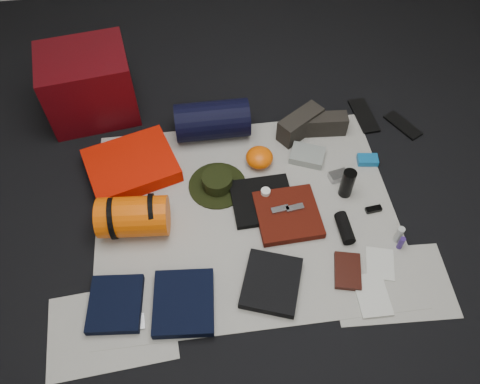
{
  "coord_description": "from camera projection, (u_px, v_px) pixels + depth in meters",
  "views": [
    {
      "loc": [
        -0.21,
        -1.38,
        2.11
      ],
      "look_at": [
        -0.02,
        0.07,
        0.1
      ],
      "focal_mm": 35.0,
      "sensor_mm": 36.0,
      "label": 1
    }
  ],
  "objects": [
    {
      "name": "floor",
      "position": [
        246.0,
        214.0,
        2.54
      ],
      "size": [
        4.5,
        4.5,
        0.02
      ],
      "primitive_type": "cube",
      "color": "black",
      "rests_on": "ground"
    },
    {
      "name": "newspaper_mat",
      "position": [
        246.0,
        213.0,
        2.53
      ],
      "size": [
        1.6,
        1.3,
        0.01
      ],
      "primitive_type": "cube",
      "color": "beige",
      "rests_on": "floor"
    },
    {
      "name": "newspaper_sheet_front_left",
      "position": [
        112.0,
        328.0,
        2.15
      ],
      "size": [
        0.61,
        0.44,
        0.0
      ],
      "primitive_type": "cube",
      "rotation": [
        0.0,
        0.0,
        0.07
      ],
      "color": "beige",
      "rests_on": "floor"
    },
    {
      "name": "newspaper_sheet_front_right",
      "position": [
        391.0,
        283.0,
        2.29
      ],
      "size": [
        0.6,
        0.43,
        0.0
      ],
      "primitive_type": "cube",
      "rotation": [
        0.0,
        0.0,
        -0.05
      ],
      "color": "beige",
      "rests_on": "floor"
    },
    {
      "name": "red_cabinet",
      "position": [
        89.0,
        85.0,
        2.82
      ],
      "size": [
        0.57,
        0.5,
        0.43
      ],
      "primitive_type": "cube",
      "rotation": [
        0.0,
        0.0,
        0.15
      ],
      "color": "#4B050A",
      "rests_on": "floor"
    },
    {
      "name": "sleeping_pad",
      "position": [
        132.0,
        165.0,
        2.66
      ],
      "size": [
        0.58,
        0.52,
        0.09
      ],
      "primitive_type": "cube",
      "rotation": [
        0.0,
        0.0,
        0.3
      ],
      "color": "red",
      "rests_on": "newspaper_mat"
    },
    {
      "name": "stuff_sack",
      "position": [
        133.0,
        217.0,
        2.38
      ],
      "size": [
        0.37,
        0.24,
        0.21
      ],
      "primitive_type": "cylinder",
      "rotation": [
        0.0,
        1.57,
        -0.08
      ],
      "color": "#EF5603",
      "rests_on": "newspaper_mat"
    },
    {
      "name": "sack_strap_left",
      "position": [
        113.0,
        218.0,
        2.37
      ],
      "size": [
        0.02,
        0.22,
        0.22
      ],
      "primitive_type": "cylinder",
      "rotation": [
        0.0,
        1.57,
        0.0
      ],
      "color": "black",
      "rests_on": "newspaper_mat"
    },
    {
      "name": "sack_strap_right",
      "position": [
        153.0,
        214.0,
        2.39
      ],
      "size": [
        0.03,
        0.22,
        0.22
      ],
      "primitive_type": "cylinder",
      "rotation": [
        0.0,
        1.57,
        0.0
      ],
      "color": "black",
      "rests_on": "newspaper_mat"
    },
    {
      "name": "navy_duffel",
      "position": [
        212.0,
        120.0,
        2.77
      ],
      "size": [
        0.44,
        0.23,
        0.23
      ],
      "primitive_type": "cylinder",
      "rotation": [
        0.0,
        1.57,
        0.0
      ],
      "color": "black",
      "rests_on": "newspaper_mat"
    },
    {
      "name": "boonie_brim",
      "position": [
        218.0,
        185.0,
        2.63
      ],
      "size": [
        0.4,
        0.4,
        0.01
      ],
      "primitive_type": "cylinder",
      "rotation": [
        0.0,
        0.0,
        0.25
      ],
      "color": "black",
      "rests_on": "newspaper_mat"
    },
    {
      "name": "boonie_crown",
      "position": [
        217.0,
        181.0,
        2.59
      ],
      "size": [
        0.17,
        0.17,
        0.07
      ],
      "primitive_type": "cylinder",
      "color": "black",
      "rests_on": "boonie_brim"
    },
    {
      "name": "hiking_boot_left",
      "position": [
        300.0,
        124.0,
        2.81
      ],
      "size": [
        0.3,
        0.26,
        0.15
      ],
      "primitive_type": "cube",
      "rotation": [
        0.0,
        0.0,
        0.6
      ],
      "color": "black",
      "rests_on": "newspaper_mat"
    },
    {
      "name": "hiking_boot_right",
      "position": [
        325.0,
        124.0,
        2.82
      ],
      "size": [
        0.26,
        0.11,
        0.13
      ],
      "primitive_type": "cube",
      "rotation": [
        0.0,
        0.0,
        -0.07
      ],
      "color": "black",
      "rests_on": "newspaper_mat"
    },
    {
      "name": "flip_flop_left",
      "position": [
        364.0,
        116.0,
        2.95
      ],
      "size": [
        0.13,
        0.3,
        0.02
      ],
      "primitive_type": "cube",
      "rotation": [
        0.0,
        0.0,
        0.07
      ],
      "color": "black",
      "rests_on": "floor"
    },
    {
      "name": "flip_flop_right",
      "position": [
        403.0,
        125.0,
        2.91
      ],
      "size": [
        0.2,
        0.26,
        0.01
      ],
      "primitive_type": "cube",
      "rotation": [
        0.0,
        0.0,
        0.5
      ],
      "color": "black",
      "rests_on": "floor"
    },
    {
      "name": "trousers_navy_a",
      "position": [
        116.0,
        304.0,
        2.2
      ],
      "size": [
        0.27,
        0.3,
        0.04
      ],
      "primitive_type": "cube",
      "rotation": [
        0.0,
        0.0,
        -0.09
      ],
      "color": "black",
      "rests_on": "newspaper_mat"
    },
    {
      "name": "trousers_navy_b",
      "position": [
        184.0,
        303.0,
        2.2
      ],
      "size": [
        0.31,
        0.34,
        0.05
      ],
      "primitive_type": "cube",
      "rotation": [
        0.0,
        0.0,
        -0.08
      ],
      "color": "black",
      "rests_on": "newspaper_mat"
    },
    {
      "name": "trousers_charcoal",
      "position": [
        271.0,
        283.0,
        2.26
      ],
      "size": [
        0.35,
        0.38,
        0.05
      ],
      "primitive_type": "cube",
      "rotation": [
        0.0,
        0.0,
        -0.34
      ],
      "color": "black",
      "rests_on": "newspaper_mat"
    },
    {
      "name": "black_tshirt",
      "position": [
        263.0,
        201.0,
        2.55
      ],
      "size": [
        0.34,
        0.32,
        0.03
      ],
      "primitive_type": "cube",
      "rotation": [
        0.0,
        0.0,
        0.04
      ],
      "color": "black",
      "rests_on": "newspaper_mat"
    },
    {
      "name": "red_shirt",
      "position": [
        288.0,
        215.0,
        2.49
      ],
      "size": [
        0.34,
        0.34,
        0.04
      ],
      "primitive_type": "cube",
      "rotation": [
        0.0,
        0.0,
        0.05
      ],
      "color": "#481007",
      "rests_on": "newspaper_mat"
    },
    {
      "name": "orange_stuff_sack",
      "position": [
        259.0,
        158.0,
        2.68
      ],
      "size": [
        0.2,
        0.2,
        0.1
      ],
      "primitive_type": "ellipsoid",
      "rotation": [
        0.0,
        0.0,
        0.36
      ],
      "color": "#EF5603",
      "rests_on": "newspaper_mat"
    },
    {
      "name": "first_aid_pouch",
      "position": [
        307.0,
        155.0,
        2.73
      ],
      "size": [
        0.23,
        0.21,
        0.05
      ],
      "primitive_type": "cube",
      "rotation": [
        0.0,
        0.0,
        -0.4
      ],
      "color": "gray",
      "rests_on": "newspaper_mat"
    },
    {
      "name": "water_bottle",
      "position": [
        347.0,
        183.0,
        2.53
      ],
      "size": [
        0.08,
        0.08,
        0.18
      ],
      "primitive_type": "cylinder",
      "rotation": [
        0.0,
        0.0,
        0.07
      ],
      "color": "black",
      "rests_on": "newspaper_mat"
    },
    {
      "name": "speaker",
      "position": [
        345.0,
        228.0,
        2.43
      ],
      "size": [
        0.07,
        0.17,
        0.07
      ],
      "primitive_type": "cylinder",
      "rotation": [
        1.57,
        0.0,
        0.03
      ],
      "color": "black",
      "rests_on": "newspaper_mat"
    },
    {
      "name": "compact_camera",
      "position": [
        338.0,
        176.0,
        2.65
      ],
      "size": [
        0.11,
        0.08,
        0.04
      ],
      "primitive_type": "cube",
      "rotation": [
        0.0,
        0.0,
        0.21
      ],
      "color": "#A0A1A5",
      "rests_on": "newspaper_mat"
    },
    {
      "name": "cyan_case",
      "position": [
        368.0,
        160.0,
        2.72
      ],
      "size": [
        0.13,
        0.09,
        0.04
      ],
      "primitive_type": "cube",
      "rotation": [
        0.0,
        0.0,
        -0.13
      ],
      "color": "#1062A1",
      "rests_on": "newspaper_mat"
    },
    {
      "name": "toiletry_purple",
      "position": [
        401.0,
        243.0,
        2.37
      ],
      "size": [
        0.03,
        0.03,
        0.08
      ],
      "primitive_type": "cylinder",
      "rotation": [
        0.0,
        0.0,
        -0.18
      ],
      "color": "navy",
      "rests_on": "newspaper_mat"
    },
    {
      "name": "toiletry_clear",
      "position": [
        399.0,
        234.0,
        2.38
      ],
      "size": [
        0.04,
        0.04,
        0.11
      ],
      "primitive_type": "cylinder",
      "rotation": [
        0.0,
        0.0,
        0.09
      ],
      "color": "#A9AEAA",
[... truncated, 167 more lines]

